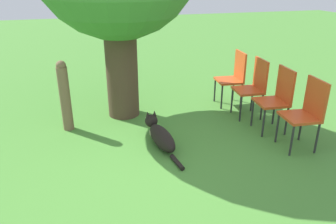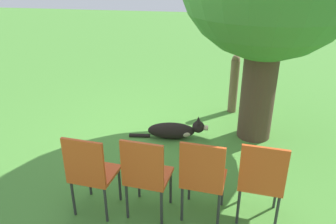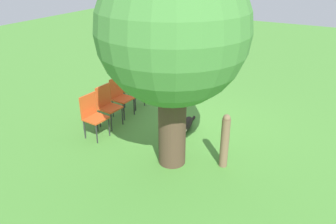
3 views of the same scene
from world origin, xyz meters
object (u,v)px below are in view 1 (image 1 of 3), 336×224
at_px(fence_post, 65,96).
at_px(red_chair_1, 277,96).
at_px(red_chair_0, 306,110).
at_px(red_chair_3, 234,75).
at_px(dog, 160,135).
at_px(red_chair_2, 253,84).

distance_m(fence_post, red_chair_1, 3.12).
xyz_separation_m(red_chair_0, red_chair_3, (-0.19, 1.73, 0.00)).
bearing_deg(dog, red_chair_1, -97.72).
bearing_deg(red_chair_2, fence_post, -0.85).
relative_size(red_chair_0, red_chair_1, 1.00).
bearing_deg(dog, red_chair_2, -79.00).
bearing_deg(red_chair_2, red_chair_0, 101.24).
relative_size(red_chair_0, red_chair_3, 1.00).
distance_m(dog, red_chair_0, 1.97).
height_order(dog, red_chair_3, red_chair_3).
distance_m(dog, red_chair_1, 1.82).
height_order(fence_post, red_chair_1, fence_post).
height_order(red_chair_0, red_chair_1, same).
relative_size(dog, red_chair_0, 1.29).
height_order(dog, red_chair_2, red_chair_2).
bearing_deg(fence_post, red_chair_0, -25.44).
height_order(dog, fence_post, fence_post).
bearing_deg(red_chair_1, red_chair_0, 101.24).
distance_m(fence_post, red_chair_3, 2.88).
bearing_deg(red_chair_3, red_chair_2, 101.24).
relative_size(fence_post, red_chair_3, 1.11).
distance_m(dog, red_chair_2, 1.84).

